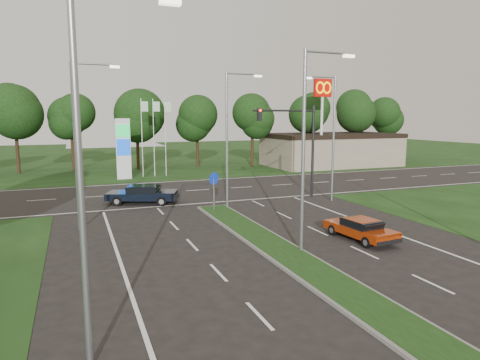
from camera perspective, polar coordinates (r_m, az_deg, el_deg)
name	(u,v)px	position (r m, az deg, el deg)	size (l,w,h in m)	color
ground	(372,311)	(14.85, 17.22, -16.35)	(160.00, 160.00, 0.00)	black
verge_far	(135,158)	(66.29, -13.81, 2.83)	(160.00, 50.00, 0.02)	black
cross_road	(186,191)	(36.03, -7.21, -1.48)	(160.00, 12.00, 0.02)	black
median_kerb	(308,268)	(17.87, 9.08, -11.56)	(2.00, 26.00, 0.12)	slate
commercial_building	(331,150)	(55.78, 12.04, 3.95)	(16.00, 9.00, 4.00)	gray
streetlight_median_near	(307,141)	(19.07, 8.98, 5.14)	(2.53, 0.22, 9.00)	gray
streetlight_median_far	(230,133)	(28.15, -1.38, 6.25)	(2.53, 0.22, 9.00)	gray
streetlight_left_near	(88,163)	(10.50, -19.55, 2.19)	(2.53, 0.22, 9.00)	gray
streetlight_left_far	(79,137)	(24.47, -20.69, 5.40)	(2.53, 0.22, 9.00)	gray
streetlight_right_far	(331,132)	(31.68, 12.08, 6.30)	(2.53, 0.22, 9.00)	gray
traffic_signal	(298,137)	(32.57, 7.74, 5.71)	(5.10, 0.42, 7.00)	black
median_signs	(214,184)	(28.53, -3.52, -0.53)	(1.16, 1.76, 2.38)	gray
gas_pylon	(125,147)	(43.85, -15.03, 4.26)	(5.80, 1.26, 8.00)	silver
mcdonalds_sign	(322,101)	(50.11, 10.93, 10.36)	(2.20, 0.47, 10.40)	silver
treeline_far	(152,111)	(51.13, -11.68, 9.00)	(6.00, 6.00, 9.90)	black
red_sedan	(360,228)	(22.46, 15.76, -6.23)	(1.95, 4.04, 1.08)	#9A2B08
navy_sedan	(143,194)	(31.23, -12.86, -1.81)	(5.22, 3.63, 1.33)	black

